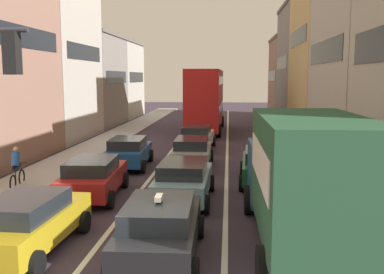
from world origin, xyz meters
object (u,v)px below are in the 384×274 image
Objects in this scene: wagon_left_lane_second at (93,177)px; sedan_centre_lane_second at (184,180)px; taxi_centre_lane_front at (160,228)px; sedan_right_lane_behind_truck at (264,165)px; hatchback_centre_lane_third at (192,152)px; sedan_left_lane_third at (128,151)px; bus_mid_queue_primary at (206,98)px; removalist_box_truck at (304,176)px; cyclist_on_sidewalk at (16,168)px; coupe_centre_lane_fourth at (197,137)px; sedan_left_lane_front at (27,222)px.

sedan_centre_lane_second is at bearing -96.76° from wagon_left_lane_second.
taxi_centre_lane_front reaches higher than sedan_right_lane_behind_truck.
hatchback_centre_lane_third is 0.99× the size of sedan_left_lane_third.
removalist_box_truck is at bearing -170.26° from bus_mid_queue_primary.
cyclist_on_sidewalk is at bearing 45.99° from taxi_centre_lane_front.
taxi_centre_lane_front reaches higher than coupe_centre_lane_fourth.
hatchback_centre_lane_third is at bearing -61.98° from cyclist_on_sidewalk.
wagon_left_lane_second is 1.02× the size of hatchback_centre_lane_third.
hatchback_centre_lane_third is at bearing 19.20° from removalist_box_truck.
sedan_left_lane_third is (0.15, 10.81, 0.00)m from sedan_left_lane_front.
sedan_left_lane_third is (0.04, 5.62, 0.00)m from wagon_left_lane_second.
cyclist_on_sidewalk is (-6.89, 1.19, 0.05)m from sedan_centre_lane_second.
wagon_left_lane_second is 1.01× the size of sedan_right_lane_behind_truck.
hatchback_centre_lane_third is (-3.74, 10.26, -1.18)m from removalist_box_truck.
wagon_left_lane_second is (-6.96, 4.43, -1.18)m from removalist_box_truck.
wagon_left_lane_second is at bearing 115.40° from sedan_right_lane_behind_truck.
sedan_right_lane_behind_truck is at bearing -116.48° from sedan_left_lane_third.
cyclist_on_sidewalk is (-3.36, 6.19, 0.05)m from sedan_left_lane_front.
removalist_box_truck reaches higher than hatchback_centre_lane_third.
removalist_box_truck is 12.25m from sedan_left_lane_third.
cyclist_on_sidewalk is (-6.69, -4.84, 0.05)m from hatchback_centre_lane_third.
cyclist_on_sidewalk is (-3.47, 1.00, 0.05)m from wagon_left_lane_second.
wagon_left_lane_second is at bearing 56.72° from removalist_box_truck.
hatchback_centre_lane_third and sedan_right_lane_behind_truck have the same top height.
taxi_centre_lane_front is at bearing -176.53° from coupe_centre_lane_fourth.
removalist_box_truck is at bearing -174.23° from sedan_right_lane_behind_truck.
wagon_left_lane_second is at bearing 87.87° from sedan_centre_lane_second.
bus_mid_queue_primary is at bearing -14.78° from sedan_left_lane_third.
removalist_box_truck is 16.21m from coupe_centre_lane_fourth.
coupe_centre_lane_fourth is 1.00× the size of sedan_right_lane_behind_truck.
coupe_centre_lane_fourth is (3.04, 5.65, 0.00)m from sedan_left_lane_third.
sedan_left_lane_third is 7.10m from sedan_right_lane_behind_truck.
bus_mid_queue_primary reaches higher than sedan_right_lane_behind_truck.
taxi_centre_lane_front is 0.99× the size of sedan_left_lane_third.
taxi_centre_lane_front is 0.99× the size of sedan_left_lane_front.
sedan_right_lane_behind_truck is 10.17m from cyclist_on_sidewalk.
sedan_left_lane_third is at bearing 31.22° from sedan_centre_lane_second.
sedan_left_lane_front is 1.01× the size of hatchback_centre_lane_third.
cyclist_on_sidewalk is at bearing 149.99° from coupe_centre_lane_fourth.
sedan_left_lane_third is 2.54× the size of cyclist_on_sidewalk.
bus_mid_queue_primary is 20.37m from cyclist_on_sidewalk.
sedan_centre_lane_second is at bearing -107.68° from cyclist_on_sidewalk.
sedan_centre_lane_second is 2.52× the size of cyclist_on_sidewalk.
hatchback_centre_lane_third is at bearing -176.02° from coupe_centre_lane_fourth.
removalist_box_truck reaches higher than sedan_left_lane_front.
coupe_centre_lane_fourth is at bearing 13.06° from removalist_box_truck.
sedan_centre_lane_second is (3.53, 5.00, 0.00)m from sedan_left_lane_front.
sedan_left_lane_third is at bearing 93.18° from hatchback_centre_lane_third.
sedan_centre_lane_second is (0.06, 5.14, -0.00)m from taxi_centre_lane_front.
sedan_left_lane_front and sedan_centre_lane_second have the same top height.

